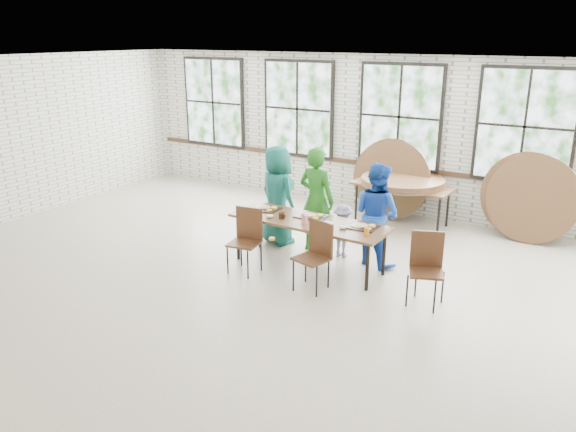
% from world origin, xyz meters
% --- Properties ---
extents(room, '(12.00, 12.00, 12.00)m').
position_xyz_m(room, '(0.00, 4.44, 1.83)').
color(room, beige).
rests_on(room, ground).
extents(dining_table, '(2.42, 0.86, 0.74)m').
position_xyz_m(dining_table, '(-0.12, 1.20, 0.69)').
color(dining_table, brown).
rests_on(dining_table, ground).
extents(chair_near_left, '(0.48, 0.47, 0.95)m').
position_xyz_m(chair_near_left, '(-0.84, 0.63, 0.56)').
color(chair_near_left, '#4B2C19').
rests_on(chair_near_left, ground).
extents(chair_near_right, '(0.51, 0.50, 0.95)m').
position_xyz_m(chair_near_right, '(0.31, 0.62, 0.56)').
color(chair_near_right, '#4B2C19').
rests_on(chair_near_right, ground).
extents(chair_spare, '(0.54, 0.53, 0.95)m').
position_xyz_m(chair_spare, '(1.74, 0.98, 0.56)').
color(chair_spare, '#4B2C19').
rests_on(chair_spare, ground).
extents(adult_teal, '(0.95, 0.79, 1.65)m').
position_xyz_m(adult_teal, '(-1.08, 1.85, 0.82)').
color(adult_teal, '#185C58').
rests_on(adult_teal, ground).
extents(adult_green, '(0.65, 0.46, 1.70)m').
position_xyz_m(adult_green, '(-0.35, 1.85, 0.85)').
color(adult_green, '#246E1D').
rests_on(adult_green, ground).
extents(toddler, '(0.56, 0.33, 0.85)m').
position_xyz_m(toddler, '(0.12, 1.85, 0.43)').
color(toddler, '#1A133C').
rests_on(toddler, ground).
extents(adult_blue, '(0.91, 0.81, 1.57)m').
position_xyz_m(adult_blue, '(0.67, 1.85, 0.79)').
color(adult_blue, blue).
rests_on(adult_blue, ground).
extents(storage_table, '(1.84, 0.86, 0.74)m').
position_xyz_m(storage_table, '(0.34, 3.86, 0.69)').
color(storage_table, brown).
rests_on(storage_table, ground).
extents(tabletop_clutter, '(2.09, 0.63, 0.11)m').
position_xyz_m(tabletop_clutter, '(-0.03, 1.19, 0.77)').
color(tabletop_clutter, black).
rests_on(tabletop_clutter, dining_table).
extents(round_tops_stacked, '(1.50, 1.50, 0.13)m').
position_xyz_m(round_tops_stacked, '(0.34, 3.86, 0.80)').
color(round_tops_stacked, brown).
rests_on(round_tops_stacked, storage_table).
extents(round_tops_leaning, '(4.04, 0.45, 1.49)m').
position_xyz_m(round_tops_leaning, '(1.23, 4.15, 0.73)').
color(round_tops_leaning, brown).
rests_on(round_tops_leaning, ground).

